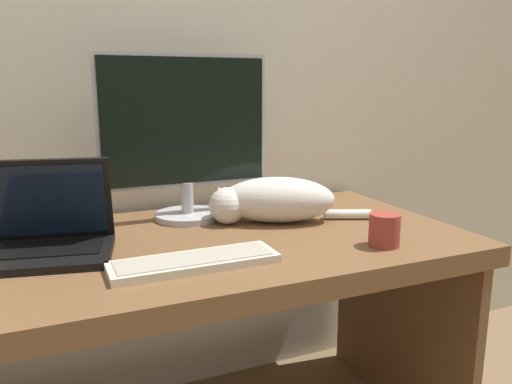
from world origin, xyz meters
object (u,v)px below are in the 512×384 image
object	(u,v)px
external_keyboard	(194,262)
cat	(272,199)
laptop	(50,237)
monitor	(185,135)
coffee_mug	(384,230)

from	to	relation	value
external_keyboard	cat	world-z (taller)	cat
laptop	cat	distance (m)	0.66
laptop	external_keyboard	world-z (taller)	laptop
monitor	coffee_mug	size ratio (longest dim) A/B	6.09
laptop	external_keyboard	distance (m)	0.39
monitor	cat	world-z (taller)	monitor
monitor	cat	distance (m)	0.35
external_keyboard	laptop	bearing A→B (deg)	144.52
monitor	external_keyboard	world-z (taller)	monitor
external_keyboard	coffee_mug	world-z (taller)	coffee_mug
laptop	external_keyboard	size ratio (longest dim) A/B	0.84
external_keyboard	cat	distance (m)	0.45
laptop	coffee_mug	bearing A→B (deg)	-7.03
monitor	laptop	bearing A→B (deg)	-153.17
cat	coffee_mug	world-z (taller)	cat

